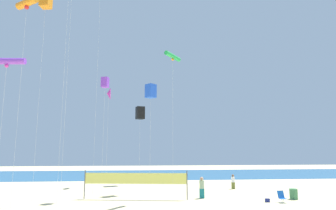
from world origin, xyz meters
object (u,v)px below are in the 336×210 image
object	(u,v)px
kite_green_tube	(173,57)
kite_orange_tube	(27,3)
kite_magenta_delta	(109,94)
beachgoer_white_shirt	(233,181)
beachgoer_sage_shirt	(202,187)
kite_orange_box	(46,0)
beach_handbag	(267,200)
kite_violet_box	(105,83)
kite_black_box	(140,113)
trash_barrel	(294,194)
kite_blue_box	(151,91)
kite_violet_tube	(7,62)
folding_beach_chair	(282,196)
volleyball_net	(135,179)

from	to	relation	value
kite_green_tube	kite_orange_tube	xyz separation A→B (m)	(-12.02, -2.10, 3.39)
kite_magenta_delta	beachgoer_white_shirt	bearing A→B (deg)	-17.58
beachgoer_white_shirt	kite_magenta_delta	size ratio (longest dim) A/B	0.13
beachgoer_sage_shirt	kite_orange_box	world-z (taller)	kite_orange_box
kite_green_tube	kite_orange_box	distance (m)	12.47
kite_green_tube	beach_handbag	bearing A→B (deg)	-11.89
kite_violet_box	kite_orange_box	xyz separation A→B (m)	(-5.31, -1.33, 7.13)
kite_violet_box	kite_black_box	world-z (taller)	kite_violet_box
kite_violet_box	kite_orange_tube	distance (m)	8.92
kite_violet_box	kite_green_tube	size ratio (longest dim) A/B	0.85
trash_barrel	beach_handbag	world-z (taller)	trash_barrel
beach_handbag	kite_orange_tube	world-z (taller)	kite_orange_tube
beachgoer_white_shirt	kite_black_box	xyz separation A→B (m)	(-10.09, 5.46, 7.96)
trash_barrel	kite_blue_box	xyz separation A→B (m)	(-12.04, 5.30, 9.78)
trash_barrel	kite_violet_tube	bearing A→B (deg)	-168.75
kite_blue_box	kite_green_tube	bearing A→B (deg)	-69.73
folding_beach_chair	kite_violet_tube	size ratio (longest dim) A/B	0.09
kite_orange_box	kite_violet_tube	bearing A→B (deg)	-94.76
kite_violet_box	folding_beach_chair	bearing A→B (deg)	-13.17
folding_beach_chair	kite_blue_box	size ratio (longest dim) A/B	0.08
beach_handbag	kite_orange_tube	distance (m)	24.98
kite_orange_tube	kite_blue_box	bearing A→B (deg)	34.04
volleyball_net	kite_orange_box	bearing A→B (deg)	-177.20
volleyball_net	kite_violet_tube	bearing A→B (deg)	-147.24
kite_blue_box	beachgoer_white_shirt	bearing A→B (deg)	9.40
kite_orange_tube	kite_magenta_delta	bearing A→B (deg)	67.84
kite_black_box	kite_magenta_delta	bearing A→B (deg)	-165.34
volleyball_net	kite_green_tube	bearing A→B (deg)	-12.96
kite_orange_tube	kite_orange_box	size ratio (longest dim) A/B	0.89
kite_green_tube	kite_orange_tube	world-z (taller)	kite_orange_tube
beachgoer_sage_shirt	kite_blue_box	bearing A→B (deg)	-172.18
folding_beach_chair	volleyball_net	size ratio (longest dim) A/B	0.10
kite_magenta_delta	beach_handbag	bearing A→B (deg)	-40.87
folding_beach_chair	kite_black_box	bearing A→B (deg)	172.59
beachgoer_white_shirt	trash_barrel	xyz separation A→B (m)	(3.04, -6.79, -0.38)
beach_handbag	kite_blue_box	distance (m)	15.07
kite_orange_tube	kite_black_box	xyz separation A→B (m)	(9.15, 13.87, -7.02)
trash_barrel	volleyball_net	xyz separation A→B (m)	(-13.40, 1.20, 1.21)
trash_barrel	kite_violet_box	world-z (taller)	kite_violet_box
beachgoer_sage_shirt	kite_green_tube	size ratio (longest dim) A/B	0.14
folding_beach_chair	kite_violet_box	world-z (taller)	kite_violet_box
folding_beach_chair	kite_orange_tube	size ratio (longest dim) A/B	0.06
beachgoer_white_shirt	kite_orange_tube	xyz separation A→B (m)	(-19.23, -8.41, 14.98)
kite_violet_tube	kite_orange_tube	distance (m)	6.37
beachgoer_white_shirt	kite_green_tube	world-z (taller)	kite_green_tube
beachgoer_white_shirt	kite_orange_tube	size ratio (longest dim) A/B	0.09
volleyball_net	kite_violet_box	size ratio (longest dim) A/B	0.81
trash_barrel	beach_handbag	distance (m)	3.04
volleyball_net	kite_orange_box	size ratio (longest dim) A/B	0.48
kite_violet_tube	kite_orange_tube	bearing A→B (deg)	93.46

